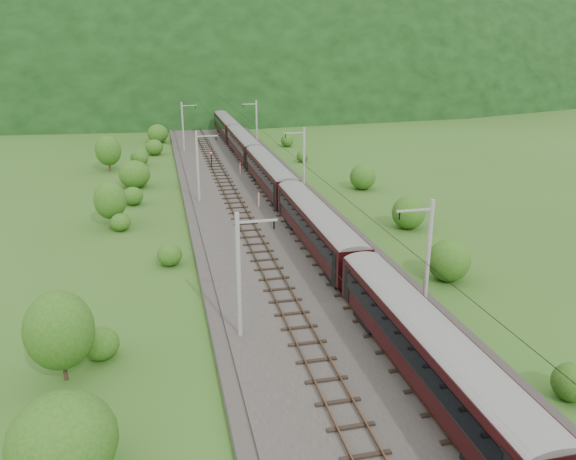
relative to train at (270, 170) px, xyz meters
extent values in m
plane|color=#315019|center=(-2.40, -33.19, -3.24)|extent=(600.00, 600.00, 0.00)
cube|color=#38332D|center=(-2.40, -23.19, -3.09)|extent=(14.00, 220.00, 0.30)
cube|color=brown|center=(-5.52, -23.19, -2.74)|extent=(0.08, 220.00, 0.15)
cube|color=brown|center=(-4.08, -23.19, -2.74)|extent=(0.08, 220.00, 0.15)
cube|color=black|center=(-4.80, -23.19, -2.88)|extent=(2.40, 220.00, 0.12)
cube|color=brown|center=(-0.72, -23.19, -2.74)|extent=(0.08, 220.00, 0.15)
cube|color=brown|center=(0.72, -23.19, -2.74)|extent=(0.08, 220.00, 0.15)
cube|color=black|center=(0.00, -23.19, -2.88)|extent=(2.40, 220.00, 0.12)
cylinder|color=gray|center=(-8.60, -33.19, 1.06)|extent=(0.28, 0.28, 8.00)
cube|color=gray|center=(-7.40, -33.19, 4.46)|extent=(2.40, 0.12, 0.12)
cylinder|color=black|center=(-6.40, -33.19, 4.16)|extent=(0.10, 0.10, 0.50)
cylinder|color=gray|center=(-8.60, -1.19, 1.06)|extent=(0.28, 0.28, 8.00)
cube|color=gray|center=(-7.40, -1.19, 4.46)|extent=(2.40, 0.12, 0.12)
cylinder|color=black|center=(-6.40, -1.19, 4.16)|extent=(0.10, 0.10, 0.50)
cylinder|color=gray|center=(-8.60, 30.81, 1.06)|extent=(0.28, 0.28, 8.00)
cube|color=gray|center=(-7.40, 30.81, 4.46)|extent=(2.40, 0.12, 0.12)
cylinder|color=black|center=(-6.40, 30.81, 4.16)|extent=(0.10, 0.10, 0.50)
cylinder|color=gray|center=(-8.60, 62.81, 1.06)|extent=(0.28, 0.28, 8.00)
cube|color=gray|center=(-7.40, 62.81, 4.46)|extent=(2.40, 0.12, 0.12)
cylinder|color=black|center=(-6.40, 62.81, 4.16)|extent=(0.10, 0.10, 0.50)
cylinder|color=gray|center=(-8.60, 94.81, 1.06)|extent=(0.28, 0.28, 8.00)
cube|color=gray|center=(-7.40, 94.81, 4.46)|extent=(2.40, 0.12, 0.12)
cylinder|color=black|center=(-6.40, 94.81, 4.16)|extent=(0.10, 0.10, 0.50)
cylinder|color=gray|center=(3.80, -33.19, 1.06)|extent=(0.28, 0.28, 8.00)
cube|color=gray|center=(2.60, -33.19, 4.46)|extent=(2.40, 0.12, 0.12)
cylinder|color=black|center=(1.60, -33.19, 4.16)|extent=(0.10, 0.10, 0.50)
cylinder|color=gray|center=(3.80, -1.19, 1.06)|extent=(0.28, 0.28, 8.00)
cube|color=gray|center=(2.60, -1.19, 4.46)|extent=(2.40, 0.12, 0.12)
cylinder|color=black|center=(1.60, -1.19, 4.16)|extent=(0.10, 0.10, 0.50)
cylinder|color=gray|center=(3.80, 30.81, 1.06)|extent=(0.28, 0.28, 8.00)
cube|color=gray|center=(2.60, 30.81, 4.46)|extent=(2.40, 0.12, 0.12)
cylinder|color=black|center=(1.60, 30.81, 4.16)|extent=(0.10, 0.10, 0.50)
cylinder|color=gray|center=(3.80, 62.81, 1.06)|extent=(0.28, 0.28, 8.00)
cube|color=gray|center=(2.60, 62.81, 4.46)|extent=(2.40, 0.12, 0.12)
cylinder|color=black|center=(1.60, 62.81, 4.16)|extent=(0.10, 0.10, 0.50)
cylinder|color=gray|center=(3.80, 94.81, 1.06)|extent=(0.28, 0.28, 8.00)
cube|color=gray|center=(2.60, 94.81, 4.46)|extent=(2.40, 0.12, 0.12)
cylinder|color=black|center=(1.60, 94.81, 4.16)|extent=(0.10, 0.10, 0.50)
cylinder|color=black|center=(-4.80, -23.19, 3.86)|extent=(0.03, 198.00, 0.03)
cylinder|color=black|center=(0.00, -23.19, 3.86)|extent=(0.03, 198.00, 0.03)
ellipsoid|color=black|center=(-2.40, 226.81, -3.24)|extent=(504.00, 360.00, 244.00)
cube|color=black|center=(0.00, -40.99, -0.51)|extent=(2.61, 19.77, 2.70)
cylinder|color=gray|center=(0.00, -40.99, 0.70)|extent=(2.61, 19.67, 2.61)
cube|color=black|center=(-1.32, -40.99, -0.19)|extent=(0.05, 17.40, 1.03)
cube|color=black|center=(1.32, -40.99, -0.19)|extent=(0.05, 17.40, 1.03)
cube|color=black|center=(0.00, -34.07, -2.26)|extent=(1.98, 2.88, 0.81)
cube|color=black|center=(0.00, -20.30, -0.51)|extent=(2.61, 19.77, 2.70)
cylinder|color=gray|center=(0.00, -20.30, 0.70)|extent=(2.61, 19.67, 2.61)
cube|color=black|center=(-1.32, -20.30, -0.19)|extent=(0.05, 17.40, 1.03)
cube|color=black|center=(1.32, -20.30, -0.19)|extent=(0.05, 17.40, 1.03)
cube|color=black|center=(0.00, -27.22, -2.26)|extent=(1.98, 2.88, 0.81)
cube|color=black|center=(0.00, -13.38, -2.26)|extent=(1.98, 2.88, 0.81)
cube|color=black|center=(0.00, 0.38, -0.51)|extent=(2.61, 19.77, 2.70)
cylinder|color=gray|center=(0.00, 0.38, 0.70)|extent=(2.61, 19.67, 2.61)
cube|color=black|center=(-1.32, 0.38, -0.19)|extent=(0.05, 17.40, 1.03)
cube|color=black|center=(1.32, 0.38, -0.19)|extent=(0.05, 17.40, 1.03)
cube|color=black|center=(0.00, -6.53, -2.26)|extent=(1.98, 2.88, 0.81)
cube|color=black|center=(0.00, 7.30, -2.26)|extent=(1.98, 2.88, 0.81)
cube|color=black|center=(0.00, 21.07, -0.51)|extent=(2.61, 19.77, 2.70)
cylinder|color=gray|center=(0.00, 21.07, 0.70)|extent=(2.61, 19.67, 2.61)
cube|color=black|center=(-1.32, 21.07, -0.19)|extent=(0.05, 17.40, 1.03)
cube|color=black|center=(1.32, 21.07, -0.19)|extent=(0.05, 17.40, 1.03)
cube|color=black|center=(0.00, 14.15, -2.26)|extent=(1.98, 2.88, 0.81)
cube|color=black|center=(0.00, 27.99, -2.26)|extent=(1.98, 2.88, 0.81)
cube|color=black|center=(0.00, 41.76, -0.51)|extent=(2.61, 19.77, 2.70)
cylinder|color=gray|center=(0.00, 41.76, 0.70)|extent=(2.61, 19.67, 2.61)
cube|color=black|center=(-1.32, 41.76, -0.19)|extent=(0.05, 17.40, 1.03)
cube|color=black|center=(1.32, 41.76, -0.19)|extent=(0.05, 17.40, 1.03)
cube|color=black|center=(0.00, 34.84, -2.26)|extent=(1.98, 2.88, 0.81)
cube|color=black|center=(0.00, 48.68, -2.26)|extent=(1.98, 2.88, 0.81)
cube|color=navy|center=(0.00, 70.54, -0.51)|extent=(2.61, 16.17, 2.70)
cylinder|color=gray|center=(0.00, 70.54, 0.70)|extent=(2.61, 16.09, 2.61)
cube|color=black|center=(-1.32, 70.54, -0.19)|extent=(0.05, 14.23, 1.03)
cube|color=black|center=(1.32, 70.54, -0.19)|extent=(0.05, 14.23, 1.03)
cube|color=black|center=(0.00, 64.87, -2.26)|extent=(1.98, 2.88, 0.81)
cube|color=black|center=(0.00, 76.20, -2.26)|extent=(1.98, 2.88, 0.81)
cube|color=yellow|center=(0.00, 78.42, -0.69)|extent=(2.66, 0.50, 2.43)
cube|color=yellow|center=(0.00, 62.65, -0.69)|extent=(2.66, 0.50, 2.43)
cube|color=black|center=(0.00, 73.54, 1.33)|extent=(0.08, 1.60, 0.81)
cylinder|color=red|center=(-2.41, -5.42, -2.11)|extent=(0.18, 0.18, 1.67)
cylinder|color=red|center=(-1.94, 11.57, -2.14)|extent=(0.17, 0.17, 1.60)
cylinder|color=black|center=(-5.48, 15.96, -1.86)|extent=(0.15, 0.15, 2.16)
sphere|color=red|center=(-5.48, 15.96, -0.73)|extent=(0.26, 0.26, 0.26)
ellipsoid|color=#1F5115|center=(-17.49, -43.38, -1.22)|extent=(4.49, 4.49, 4.04)
ellipsoid|color=#1F5115|center=(-16.87, -33.52, -2.28)|extent=(2.14, 2.14, 1.92)
ellipsoid|color=#1F5115|center=(-12.50, -19.70, -2.31)|extent=(2.06, 2.06, 1.85)
ellipsoid|color=#1F5115|center=(-16.93, -9.42, -2.36)|extent=(1.96, 1.96, 1.76)
ellipsoid|color=#1F5115|center=(-16.01, -0.21, -2.19)|extent=(2.32, 2.32, 2.09)
ellipsoid|color=#1F5115|center=(-15.98, 7.86, -1.49)|extent=(3.90, 3.90, 3.51)
ellipsoid|color=#1F5115|center=(-15.67, 21.39, -2.07)|extent=(2.59, 2.59, 2.33)
ellipsoid|color=#1F5115|center=(-13.46, 29.40, -1.96)|extent=(2.85, 2.85, 2.57)
ellipsoid|color=#1F5115|center=(-12.74, 41.16, -1.55)|extent=(3.76, 3.76, 3.38)
ellipsoid|color=#1F5115|center=(-12.88, 52.05, -2.30)|extent=(2.10, 2.10, 1.89)
ellipsoid|color=#1F5115|center=(-13.67, 61.84, -2.35)|extent=(1.98, 1.98, 1.78)
cylinder|color=black|center=(-18.64, -35.40, -1.81)|extent=(0.24, 0.24, 2.86)
ellipsoid|color=#1F5115|center=(-18.64, -35.40, -0.17)|extent=(3.68, 3.68, 4.41)
cylinder|color=black|center=(-17.86, -7.55, -2.00)|extent=(0.24, 0.24, 2.48)
ellipsoid|color=#1F5115|center=(-17.86, -7.55, -0.59)|extent=(3.18, 3.18, 3.82)
cylinder|color=black|center=(-19.80, 18.66, -1.84)|extent=(0.24, 0.24, 2.81)
ellipsoid|color=#1F5115|center=(-19.80, 18.66, -0.23)|extent=(3.61, 3.61, 4.33)
ellipsoid|color=#1F5115|center=(7.20, -43.18, -2.33)|extent=(2.02, 2.02, 1.82)
ellipsoid|color=#1F5115|center=(8.50, -27.72, -1.75)|extent=(3.31, 3.31, 2.98)
ellipsoid|color=#1F5115|center=(10.89, -15.16, -1.76)|extent=(3.30, 3.30, 2.97)
ellipsoid|color=#1F5115|center=(11.89, 0.55, -1.78)|extent=(3.23, 3.23, 2.91)
ellipsoid|color=#1F5115|center=(8.72, 18.47, -2.44)|extent=(1.78, 1.78, 1.60)
ellipsoid|color=#1F5115|center=(9.43, 32.10, -2.25)|extent=(2.19, 2.19, 1.98)
camera|label=1|loc=(-12.73, -64.18, 14.51)|focal=35.00mm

